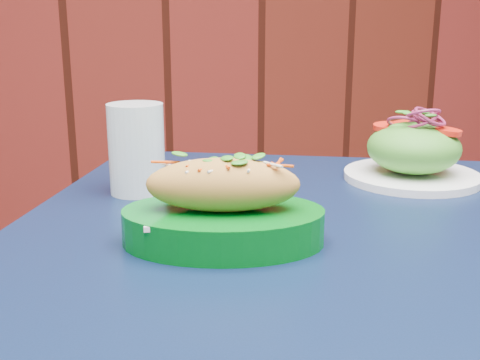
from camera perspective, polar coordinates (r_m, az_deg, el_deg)
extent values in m
cube|color=black|center=(0.76, 8.60, -5.61)|extent=(1.02, 1.02, 0.03)
cylinder|color=black|center=(1.26, -7.97, -15.60)|extent=(0.04, 0.04, 0.72)
cube|color=white|center=(0.68, -1.61, -3.13)|extent=(0.18, 0.12, 0.01)
ellipsoid|color=#C18B3D|center=(0.67, -1.63, -0.45)|extent=(0.19, 0.11, 0.06)
cylinder|color=white|center=(1.00, 15.95, 0.36)|extent=(0.21, 0.21, 0.01)
ellipsoid|color=#4C992D|center=(0.99, 16.14, 2.94)|extent=(0.15, 0.15, 0.08)
cylinder|color=red|center=(0.98, 19.10, 4.66)|extent=(0.04, 0.04, 0.01)
cylinder|color=red|center=(0.99, 13.76, 5.22)|extent=(0.04, 0.04, 0.01)
cylinder|color=red|center=(1.02, 15.15, 5.39)|extent=(0.04, 0.04, 0.01)
torus|color=#871D49|center=(0.98, 16.33, 5.52)|extent=(0.05, 0.05, 0.00)
torus|color=#871D49|center=(0.98, 16.35, 5.75)|extent=(0.05, 0.05, 0.00)
torus|color=#871D49|center=(0.98, 16.36, 5.98)|extent=(0.05, 0.05, 0.00)
torus|color=#871D49|center=(0.98, 16.38, 6.21)|extent=(0.05, 0.05, 0.00)
torus|color=#871D49|center=(0.98, 16.40, 6.44)|extent=(0.05, 0.05, 0.00)
cylinder|color=silver|center=(0.89, -9.78, 2.93)|extent=(0.08, 0.08, 0.13)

